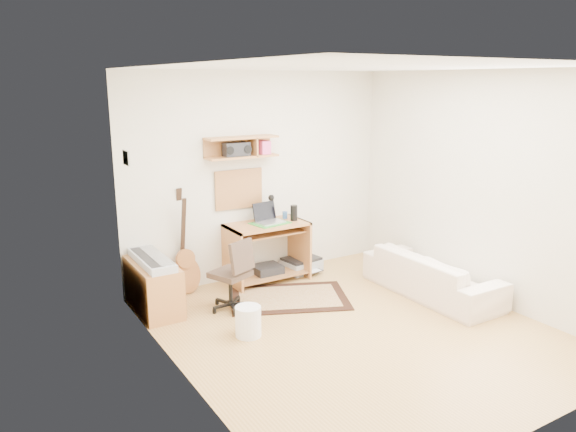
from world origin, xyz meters
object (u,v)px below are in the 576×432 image
task_chair (230,274)px  desk (267,252)px  printer (301,265)px  sofa (432,267)px  cabinet (153,287)px

task_chair → desk: bearing=13.5°
printer → sofa: size_ratio=0.27×
cabinet → task_chair: bearing=-28.9°
printer → cabinet: bearing=179.0°
cabinet → sofa: (2.96, -1.26, 0.06)m
task_chair → sofa: 2.38m
task_chair → sofa: size_ratio=0.48×
task_chair → sofa: task_chair is taller
desk → task_chair: task_chair is taller
task_chair → printer: (1.35, 0.65, -0.33)m
printer → desk: bearing=179.2°
sofa → task_chair: bearing=69.0°
desk → task_chair: (-0.79, -0.58, 0.04)m
desk → cabinet: bearing=-173.5°
desk → sofa: size_ratio=0.58×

